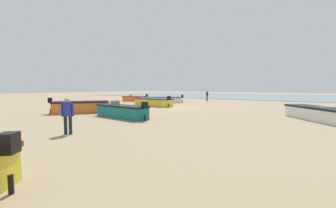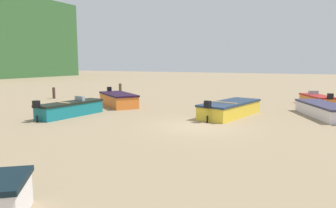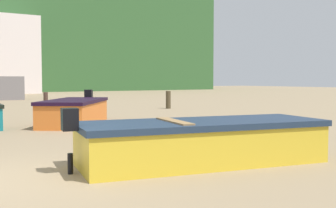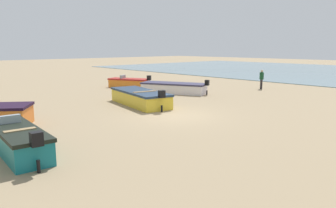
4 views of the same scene
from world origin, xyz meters
TOP-DOWN VIEW (x-y plane):
  - ground_plane at (0.00, 0.00)m, footprint 160.00×160.00m
  - tidal_water at (0.00, -36.00)m, footprint 80.00×36.00m
  - boat_teal_0 at (-0.70, 8.01)m, footprint 4.68×1.56m
  - boat_yellow_1 at (3.63, -0.58)m, footprint 5.40×2.74m
  - boat_orange_2 at (4.14, 8.02)m, footprint 3.90×4.47m
  - boat_white_3 at (5.92, -5.64)m, footprint 5.21×3.57m
  - boat_white_5 at (-11.67, 1.73)m, footprint 4.05×4.53m
  - boat_orange_6 at (11.02, -5.15)m, footprint 3.77×2.70m
  - beach_walker_foreground at (2.65, -12.66)m, footprint 0.48×0.48m
  - beach_walker_distant at (-2.80, 13.01)m, footprint 0.48×0.48m

SIDE VIEW (x-z plane):
  - ground_plane at x=0.00m, z-range 0.00..0.00m
  - tidal_water at x=0.00m, z-range 0.00..0.06m
  - boat_white_3 at x=5.92m, z-range -0.15..0.95m
  - boat_orange_6 at x=11.02m, z-range -0.14..0.97m
  - boat_white_5 at x=-11.67m, z-range -0.15..1.03m
  - boat_yellow_1 at x=3.63m, z-range -0.15..1.04m
  - boat_teal_0 at x=-0.70m, z-range -0.14..1.04m
  - boat_orange_2 at x=4.14m, z-range -0.15..1.12m
  - beach_walker_foreground at x=2.65m, z-range 0.14..1.76m
  - beach_walker_distant at x=-2.80m, z-range 0.14..1.76m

